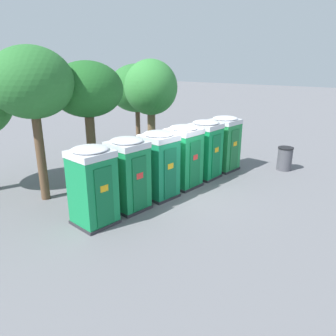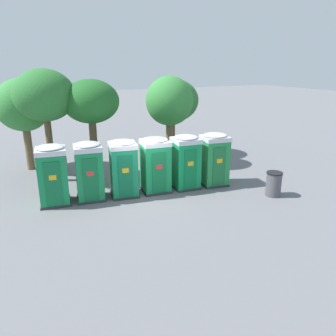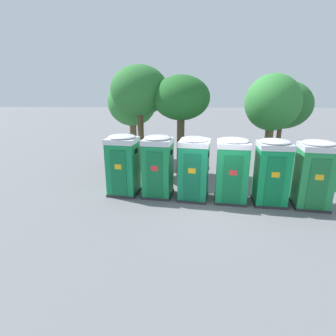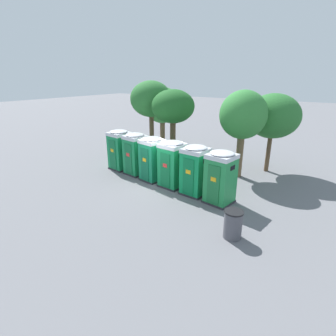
% 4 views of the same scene
% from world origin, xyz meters
% --- Properties ---
extents(ground_plane, '(120.00, 120.00, 0.00)m').
position_xyz_m(ground_plane, '(0.00, 0.00, 0.00)').
color(ground_plane, slate).
extents(portapotty_0, '(1.36, 1.35, 2.54)m').
position_xyz_m(portapotty_0, '(-3.59, 0.92, 1.28)').
color(portapotty_0, '#2D2D33').
rests_on(portapotty_0, ground).
extents(portapotty_1, '(1.32, 1.35, 2.54)m').
position_xyz_m(portapotty_1, '(-2.13, 0.76, 1.28)').
color(portapotty_1, '#2D2D33').
rests_on(portapotty_1, ground).
extents(portapotty_2, '(1.35, 1.38, 2.54)m').
position_xyz_m(portapotty_2, '(-0.67, 0.51, 1.28)').
color(portapotty_2, '#2D2D33').
rests_on(portapotty_2, ground).
extents(portapotty_3, '(1.37, 1.34, 2.54)m').
position_xyz_m(portapotty_3, '(0.79, 0.35, 1.28)').
color(portapotty_3, '#2D2D33').
rests_on(portapotty_3, ground).
extents(portapotty_4, '(1.29, 1.30, 2.54)m').
position_xyz_m(portapotty_4, '(2.25, 0.17, 1.28)').
color(portapotty_4, '#2D2D33').
rests_on(portapotty_4, ground).
extents(portapotty_5, '(1.37, 1.37, 2.54)m').
position_xyz_m(portapotty_5, '(3.71, -0.05, 1.28)').
color(portapotty_5, '#2D2D33').
rests_on(portapotty_5, ground).
extents(street_tree_0, '(2.84, 2.84, 5.47)m').
position_xyz_m(street_tree_0, '(-3.27, 3.92, 4.20)').
color(street_tree_0, brown).
rests_on(street_tree_0, ground).
extents(street_tree_1, '(2.65, 2.65, 5.04)m').
position_xyz_m(street_tree_1, '(3.24, 3.85, 3.63)').
color(street_tree_1, brown).
rests_on(street_tree_1, ground).
extents(street_tree_2, '(3.16, 3.16, 4.80)m').
position_xyz_m(street_tree_2, '(4.44, 5.76, 3.46)').
color(street_tree_2, brown).
rests_on(street_tree_2, ground).
extents(street_tree_3, '(2.75, 2.75, 4.97)m').
position_xyz_m(street_tree_3, '(-1.21, 3.50, 3.84)').
color(street_tree_3, brown).
rests_on(street_tree_3, ground).
extents(street_tree_4, '(2.89, 2.89, 4.96)m').
position_xyz_m(street_tree_4, '(-4.12, 6.48, 3.52)').
color(street_tree_4, brown).
rests_on(street_tree_4, ground).
extents(trash_can, '(0.71, 0.71, 1.10)m').
position_xyz_m(trash_can, '(5.29, -2.47, 0.55)').
color(trash_can, '#4C4C54').
rests_on(trash_can, ground).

